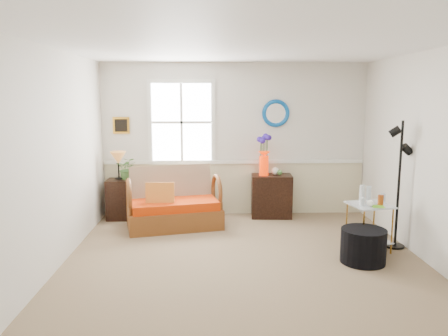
{
  "coord_description": "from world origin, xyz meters",
  "views": [
    {
      "loc": [
        -0.43,
        -4.96,
        2.05
      ],
      "look_at": [
        -0.24,
        0.56,
        1.13
      ],
      "focal_mm": 35.0,
      "sensor_mm": 36.0,
      "label": 1
    }
  ],
  "objects_px": {
    "cabinet": "(271,196)",
    "floor_lamp": "(399,185)",
    "loveseat": "(174,198)",
    "lamp_stand": "(119,199)",
    "ottoman": "(363,246)",
    "side_table": "(369,227)"
  },
  "relations": [
    {
      "from": "cabinet",
      "to": "floor_lamp",
      "type": "bearing_deg",
      "value": -43.63
    },
    {
      "from": "loveseat",
      "to": "cabinet",
      "type": "bearing_deg",
      "value": 5.49
    },
    {
      "from": "loveseat",
      "to": "lamp_stand",
      "type": "xyz_separation_m",
      "value": [
        -0.96,
        0.49,
        -0.13
      ]
    },
    {
      "from": "ottoman",
      "to": "side_table",
      "type": "bearing_deg",
      "value": 63.15
    },
    {
      "from": "floor_lamp",
      "to": "ottoman",
      "type": "relative_size",
      "value": 3.13
    },
    {
      "from": "loveseat",
      "to": "ottoman",
      "type": "xyz_separation_m",
      "value": [
        2.46,
        -1.57,
        -0.25
      ]
    },
    {
      "from": "side_table",
      "to": "ottoman",
      "type": "distance_m",
      "value": 0.5
    },
    {
      "from": "loveseat",
      "to": "ottoman",
      "type": "distance_m",
      "value": 2.93
    },
    {
      "from": "loveseat",
      "to": "floor_lamp",
      "type": "bearing_deg",
      "value": -31.75
    },
    {
      "from": "floor_lamp",
      "to": "loveseat",
      "type": "bearing_deg",
      "value": 177.96
    },
    {
      "from": "ottoman",
      "to": "cabinet",
      "type": "bearing_deg",
      "value": 111.87
    },
    {
      "from": "cabinet",
      "to": "floor_lamp",
      "type": "relative_size",
      "value": 0.42
    },
    {
      "from": "lamp_stand",
      "to": "ottoman",
      "type": "xyz_separation_m",
      "value": [
        3.42,
        -2.07,
        -0.12
      ]
    },
    {
      "from": "cabinet",
      "to": "side_table",
      "type": "relative_size",
      "value": 1.15
    },
    {
      "from": "cabinet",
      "to": "floor_lamp",
      "type": "xyz_separation_m",
      "value": [
        1.48,
        -1.58,
        0.5
      ]
    },
    {
      "from": "loveseat",
      "to": "lamp_stand",
      "type": "relative_size",
      "value": 2.13
    },
    {
      "from": "ottoman",
      "to": "lamp_stand",
      "type": "bearing_deg",
      "value": 148.84
    },
    {
      "from": "side_table",
      "to": "floor_lamp",
      "type": "bearing_deg",
      "value": 12.42
    },
    {
      "from": "side_table",
      "to": "floor_lamp",
      "type": "height_order",
      "value": "floor_lamp"
    },
    {
      "from": "loveseat",
      "to": "cabinet",
      "type": "height_order",
      "value": "loveseat"
    },
    {
      "from": "loveseat",
      "to": "cabinet",
      "type": "xyz_separation_m",
      "value": [
        1.61,
        0.54,
        -0.11
      ]
    },
    {
      "from": "lamp_stand",
      "to": "cabinet",
      "type": "bearing_deg",
      "value": 1.09
    }
  ]
}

